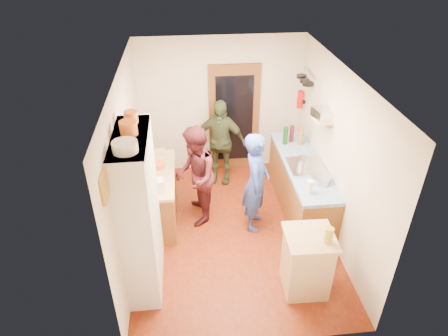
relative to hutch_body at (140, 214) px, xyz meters
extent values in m
cube|color=maroon|center=(1.30, 0.80, -1.11)|extent=(3.00, 4.00, 0.02)
cube|color=silver|center=(1.30, 0.80, 1.51)|extent=(3.00, 4.00, 0.02)
cube|color=beige|center=(1.30, 2.81, 0.20)|extent=(3.00, 0.02, 2.60)
cube|color=beige|center=(1.30, -1.21, 0.20)|extent=(3.00, 0.02, 2.60)
cube|color=beige|center=(-0.21, 0.80, 0.20)|extent=(0.02, 4.00, 2.60)
cube|color=beige|center=(2.81, 0.80, 0.20)|extent=(0.02, 4.00, 2.60)
cube|color=brown|center=(1.55, 2.77, -0.05)|extent=(0.95, 0.06, 2.10)
cube|color=black|center=(1.55, 2.74, -0.05)|extent=(0.70, 0.02, 1.70)
cube|color=silver|center=(0.00, 0.00, 0.00)|extent=(0.40, 1.20, 2.20)
cube|color=silver|center=(0.00, 0.00, 1.08)|extent=(0.40, 1.14, 0.04)
cylinder|color=white|center=(0.00, -0.34, 1.16)|extent=(0.27, 0.27, 0.11)
cylinder|color=orange|center=(0.00, 0.05, 1.18)|extent=(0.20, 0.20, 0.16)
cylinder|color=orange|center=(0.00, 0.35, 1.17)|extent=(0.16, 0.16, 0.14)
cube|color=brown|center=(0.10, 1.25, -0.68)|extent=(0.60, 1.40, 0.85)
cube|color=tan|center=(0.10, 1.25, -0.23)|extent=(0.64, 1.44, 0.05)
cube|color=white|center=(0.15, 0.76, -0.11)|extent=(0.27, 0.20, 0.19)
cylinder|color=white|center=(0.05, 1.12, -0.11)|extent=(0.19, 0.19, 0.19)
cylinder|color=orange|center=(0.18, 1.41, -0.16)|extent=(0.24, 0.24, 0.09)
cube|color=tan|center=(0.12, 1.88, -0.19)|extent=(0.33, 0.26, 0.02)
cube|color=brown|center=(2.50, 1.30, -0.68)|extent=(0.60, 2.20, 0.84)
cube|color=#1857AC|center=(2.50, 1.30, -0.23)|extent=(0.62, 2.22, 0.06)
cube|color=silver|center=(2.50, 1.17, -0.18)|extent=(0.55, 0.58, 0.04)
cylinder|color=silver|center=(2.45, 1.20, -0.10)|extent=(0.19, 0.19, 0.12)
cylinder|color=#143F14|center=(2.35, 1.97, -0.04)|extent=(0.09, 0.09, 0.32)
cylinder|color=#591419|center=(2.48, 2.05, -0.05)|extent=(0.08, 0.08, 0.31)
cylinder|color=olive|center=(2.61, 1.92, -0.03)|extent=(0.09, 0.09, 0.35)
cylinder|color=white|center=(2.35, 0.48, -0.09)|extent=(0.12, 0.12, 0.21)
cylinder|color=silver|center=(2.60, 0.72, -0.15)|extent=(0.31, 0.31, 0.10)
cube|color=tan|center=(2.11, -0.43, -0.67)|extent=(0.57, 0.57, 0.86)
cube|color=tan|center=(2.11, -0.43, -0.22)|extent=(0.64, 0.64, 0.05)
cube|color=white|center=(2.06, -0.38, -0.21)|extent=(0.36, 0.29, 0.02)
cylinder|color=#AD9E2D|center=(2.28, -0.55, -0.08)|extent=(0.11, 0.11, 0.21)
cylinder|color=silver|center=(2.76, 2.33, 0.95)|extent=(0.02, 0.65, 0.02)
cylinder|color=black|center=(2.70, 2.15, 0.82)|extent=(0.18, 0.18, 0.05)
cylinder|color=black|center=(2.70, 2.35, 0.80)|extent=(0.16, 0.16, 0.05)
cylinder|color=black|center=(2.70, 2.55, 0.81)|extent=(0.17, 0.17, 0.05)
cube|color=tan|center=(2.67, 1.25, 0.60)|extent=(0.26, 0.42, 0.03)
cube|color=silver|center=(2.67, 1.25, 0.69)|extent=(0.28, 0.34, 0.15)
cube|color=black|center=(2.77, 2.50, 0.35)|extent=(0.06, 0.10, 0.04)
cylinder|color=red|center=(2.71, 2.50, 0.40)|extent=(0.11, 0.11, 0.32)
cube|color=gold|center=(-0.18, -0.75, 0.95)|extent=(0.03, 0.25, 0.30)
imported|color=#2C47A2|center=(1.68, 0.91, -0.27)|extent=(0.53, 0.68, 1.65)
imported|color=#43161B|center=(0.77, 1.23, -0.27)|extent=(0.64, 0.81, 1.66)
imported|color=#313B21|center=(1.24, 2.31, -0.28)|extent=(1.03, 0.66, 1.63)
camera|label=1|loc=(0.64, -4.04, 3.17)|focal=32.00mm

